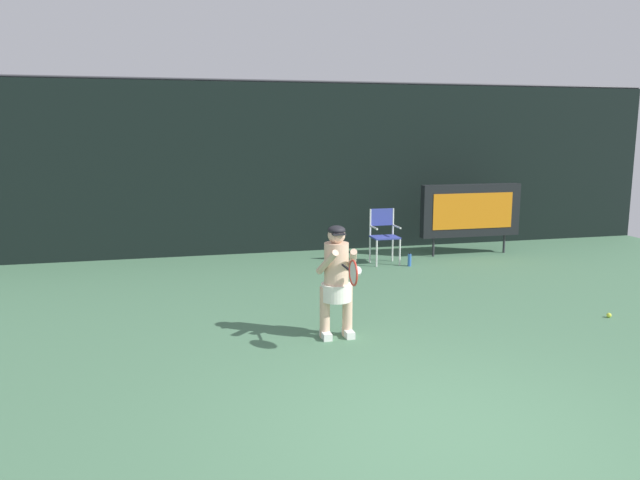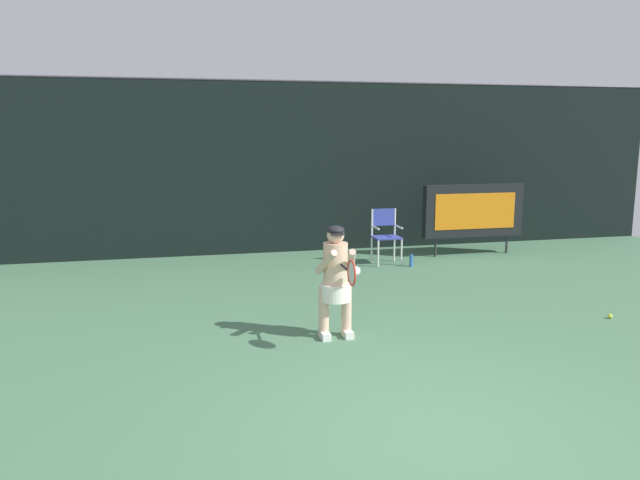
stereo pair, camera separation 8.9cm
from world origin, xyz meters
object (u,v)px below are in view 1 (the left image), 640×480
scoreboard (471,211)px  tennis_ball_loose (609,315)px  umpire_chair (384,233)px  tennis_racket (353,272)px  tennis_player (337,278)px  water_bottle (410,260)px

scoreboard → tennis_ball_loose: bearing=-92.6°
umpire_chair → tennis_racket: tennis_racket is taller
umpire_chair → tennis_player: size_ratio=0.75×
tennis_racket → tennis_ball_loose: size_ratio=8.85×
scoreboard → tennis_player: bearing=-133.2°
water_bottle → tennis_player: size_ratio=0.18×
umpire_chair → tennis_racket: 5.19m
tennis_ball_loose → umpire_chair: bearing=113.8°
umpire_chair → tennis_ball_loose: bearing=-66.2°
umpire_chair → water_bottle: (0.40, -0.39, -0.50)m
umpire_chair → tennis_player: (-2.11, -4.08, 0.16)m
tennis_racket → umpire_chair: bearing=64.1°
tennis_player → umpire_chair: bearing=62.7°
scoreboard → tennis_racket: scoreboard is taller
water_bottle → tennis_player: (-2.51, -3.69, 0.66)m
water_bottle → tennis_ball_loose: size_ratio=3.90×
umpire_chair → water_bottle: 0.75m
scoreboard → water_bottle: scoreboard is taller
tennis_player → tennis_racket: bearing=-89.1°
water_bottle → tennis_racket: 5.08m
umpire_chair → tennis_racket: (-2.10, -4.73, 0.37)m
scoreboard → umpire_chair: bearing=-169.8°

